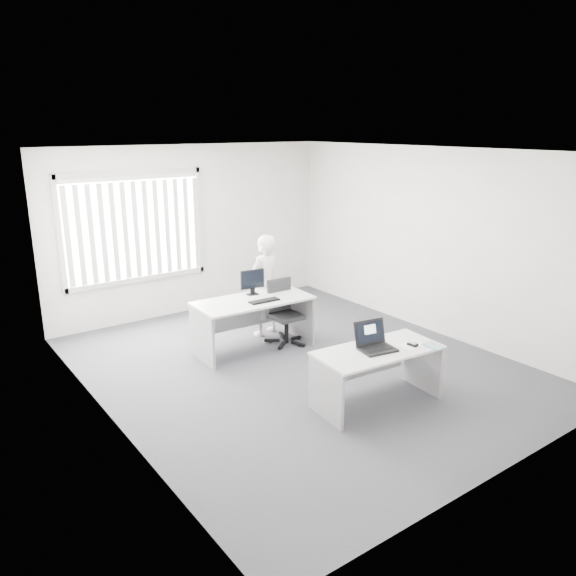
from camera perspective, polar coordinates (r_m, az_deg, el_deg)
ground at (r=7.56m, az=1.11°, el=-7.94°), size 6.00×6.00×0.00m
wall_back at (r=9.61m, az=-9.76°, el=5.84°), size 5.00×0.02×2.80m
wall_front at (r=5.15m, az=21.85°, el=-4.24°), size 5.00×0.02×2.80m
wall_left at (r=5.98m, az=-18.27°, el=-1.08°), size 0.02×6.00×2.80m
wall_right at (r=8.81m, az=14.29°, el=4.63°), size 0.02×6.00×2.80m
ceiling at (r=6.90m, az=1.24°, el=13.77°), size 5.00×6.00×0.02m
window at (r=9.16m, az=-15.31°, el=5.95°), size 2.32×0.06×1.76m
blinds at (r=9.11m, az=-15.16°, el=5.71°), size 2.20×0.10×1.50m
desk_near at (r=6.51m, az=9.07°, el=-7.67°), size 1.51×0.81×0.67m
desk_far at (r=7.92m, az=-3.53°, el=-2.62°), size 1.68×0.85×0.75m
office_chair at (r=8.26m, az=-0.34°, el=-3.59°), size 0.54×0.54×0.94m
person at (r=8.45m, az=-2.41°, el=0.27°), size 0.63×0.48×1.55m
laptop at (r=6.35m, az=9.15°, el=-5.01°), size 0.45×0.42×0.31m
paper_sheet at (r=6.63m, az=12.47°, el=-5.68°), size 0.30×0.21×0.00m
mouse at (r=6.60m, az=12.56°, el=-5.55°), size 0.08×0.12×0.05m
booklet at (r=6.65m, az=14.59°, el=-5.71°), size 0.17×0.24×0.01m
keyboard at (r=7.76m, az=-2.43°, el=-1.31°), size 0.44×0.17×0.02m
monitor at (r=8.04m, az=-3.64°, el=0.59°), size 0.38×0.15×0.37m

